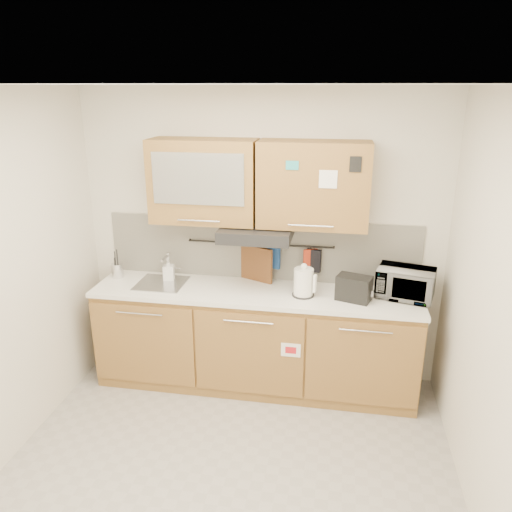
% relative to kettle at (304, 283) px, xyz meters
% --- Properties ---
extents(floor, '(3.20, 3.20, 0.00)m').
position_rel_kettle_xyz_m(floor, '(-0.42, -1.15, -1.03)').
color(floor, '#9E9993').
rests_on(floor, ground).
extents(ceiling, '(3.20, 3.20, 0.00)m').
position_rel_kettle_xyz_m(ceiling, '(-0.42, -1.15, 1.57)').
color(ceiling, white).
rests_on(ceiling, wall_back).
extents(wall_back, '(3.20, 0.00, 3.20)m').
position_rel_kettle_xyz_m(wall_back, '(-0.42, 0.35, 0.27)').
color(wall_back, silver).
rests_on(wall_back, ground).
extents(wall_right, '(0.00, 3.00, 3.00)m').
position_rel_kettle_xyz_m(wall_right, '(1.18, -1.15, 0.27)').
color(wall_right, silver).
rests_on(wall_right, ground).
extents(base_cabinet, '(2.80, 0.64, 0.88)m').
position_rel_kettle_xyz_m(base_cabinet, '(-0.42, 0.04, -0.63)').
color(base_cabinet, '#A67A3B').
rests_on(base_cabinet, floor).
extents(countertop, '(2.82, 0.62, 0.04)m').
position_rel_kettle_xyz_m(countertop, '(-0.42, 0.04, -0.13)').
color(countertop, white).
rests_on(countertop, base_cabinet).
extents(backsplash, '(2.80, 0.02, 0.56)m').
position_rel_kettle_xyz_m(backsplash, '(-0.42, 0.33, 0.17)').
color(backsplash, silver).
rests_on(backsplash, countertop).
extents(upper_cabinets, '(1.82, 0.37, 0.70)m').
position_rel_kettle_xyz_m(upper_cabinets, '(-0.42, 0.17, 0.80)').
color(upper_cabinets, '#A67A3B').
rests_on(upper_cabinets, wall_back).
extents(range_hood, '(0.60, 0.46, 0.10)m').
position_rel_kettle_xyz_m(range_hood, '(-0.42, 0.10, 0.39)').
color(range_hood, black).
rests_on(range_hood, upper_cabinets).
extents(sink, '(0.42, 0.40, 0.26)m').
position_rel_kettle_xyz_m(sink, '(-1.27, 0.05, -0.11)').
color(sink, silver).
rests_on(sink, countertop).
extents(utensil_rail, '(1.30, 0.02, 0.02)m').
position_rel_kettle_xyz_m(utensil_rail, '(-0.42, 0.30, 0.23)').
color(utensil_rail, black).
rests_on(utensil_rail, backsplash).
extents(utensil_crock, '(0.14, 0.14, 0.26)m').
position_rel_kettle_xyz_m(utensil_crock, '(-1.72, 0.14, -0.05)').
color(utensil_crock, silver).
rests_on(utensil_crock, countertop).
extents(kettle, '(0.22, 0.21, 0.29)m').
position_rel_kettle_xyz_m(kettle, '(0.00, 0.00, 0.00)').
color(kettle, white).
rests_on(kettle, countertop).
extents(toaster, '(0.31, 0.24, 0.21)m').
position_rel_kettle_xyz_m(toaster, '(0.41, -0.02, -0.01)').
color(toaster, black).
rests_on(toaster, countertop).
extents(microwave, '(0.51, 0.41, 0.25)m').
position_rel_kettle_xyz_m(microwave, '(0.83, 0.11, 0.01)').
color(microwave, '#999999').
rests_on(microwave, countertop).
extents(soap_bottle, '(0.11, 0.11, 0.21)m').
position_rel_kettle_xyz_m(soap_bottle, '(-1.23, 0.14, -0.01)').
color(soap_bottle, '#999999').
rests_on(soap_bottle, countertop).
extents(cutting_board, '(0.35, 0.18, 0.46)m').
position_rel_kettle_xyz_m(cutting_board, '(-0.47, 0.28, -0.02)').
color(cutting_board, brown).
rests_on(cutting_board, utensil_rail).
extents(oven_mitt, '(0.12, 0.07, 0.19)m').
position_rel_kettle_xyz_m(oven_mitt, '(-0.29, 0.28, 0.11)').
color(oven_mitt, navy).
rests_on(oven_mitt, utensil_rail).
extents(dark_pouch, '(0.13, 0.08, 0.20)m').
position_rel_kettle_xyz_m(dark_pouch, '(0.06, 0.28, 0.10)').
color(dark_pouch, black).
rests_on(dark_pouch, utensil_rail).
extents(pot_holder, '(0.12, 0.07, 0.16)m').
position_rel_kettle_xyz_m(pot_holder, '(0.03, 0.28, 0.13)').
color(pot_holder, red).
rests_on(pot_holder, utensil_rail).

